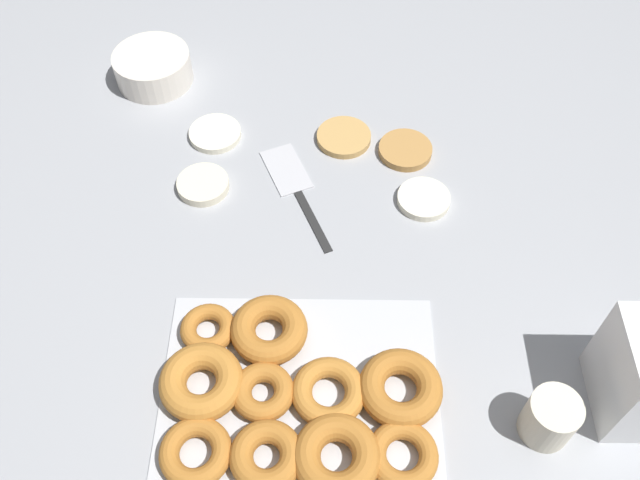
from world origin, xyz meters
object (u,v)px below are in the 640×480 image
at_px(pancake_1, 344,137).
at_px(donut_tray, 293,399).
at_px(paper_cup, 550,418).
at_px(pancake_3, 405,150).
at_px(spatula, 292,180).
at_px(pancake_2, 215,134).
at_px(pancake_0, 203,185).
at_px(pancake_4, 424,199).
at_px(batter_bowl, 153,68).

height_order(pancake_1, donut_tray, donut_tray).
xyz_separation_m(pancake_1, paper_cup, (0.26, -0.54, 0.03)).
relative_size(pancake_3, spatula, 0.39).
bearing_deg(pancake_2, donut_tray, -72.58).
height_order(pancake_0, pancake_4, pancake_0).
height_order(pancake_0, batter_bowl, batter_bowl).
distance_m(pancake_3, paper_cup, 0.53).
xyz_separation_m(pancake_4, donut_tray, (-0.21, -0.36, 0.01)).
bearing_deg(pancake_4, paper_cup, -71.79).
bearing_deg(pancake_4, batter_bowl, 148.81).
distance_m(pancake_1, paper_cup, 0.60).
relative_size(batter_bowl, paper_cup, 1.94).
distance_m(pancake_3, batter_bowl, 0.51).
bearing_deg(pancake_0, pancake_1, 25.99).
bearing_deg(batter_bowl, pancake_3, -21.82).
xyz_separation_m(pancake_4, paper_cup, (0.13, -0.39, 0.03)).
xyz_separation_m(pancake_4, spatula, (-0.22, 0.04, -0.00)).
relative_size(donut_tray, batter_bowl, 2.64).
bearing_deg(donut_tray, pancake_1, 81.82).
bearing_deg(batter_bowl, pancake_4, -31.19).
xyz_separation_m(pancake_0, donut_tray, (0.17, -0.39, 0.01)).
bearing_deg(pancake_2, paper_cup, -47.58).
bearing_deg(batter_bowl, donut_tray, -66.22).
height_order(pancake_0, donut_tray, donut_tray).
bearing_deg(batter_bowl, spatula, -43.27).
bearing_deg(spatula, pancake_0, 73.33).
xyz_separation_m(donut_tray, batter_bowl, (-0.29, 0.67, 0.01)).
bearing_deg(pancake_4, pancake_3, 102.06).
relative_size(pancake_0, pancake_2, 0.94).
height_order(pancake_0, pancake_3, pancake_0).
height_order(pancake_2, donut_tray, donut_tray).
height_order(pancake_2, pancake_3, pancake_3).
xyz_separation_m(batter_bowl, paper_cup, (0.63, -0.70, 0.01)).
bearing_deg(pancake_3, pancake_2, 173.76).
bearing_deg(pancake_0, pancake_2, 86.60).
distance_m(donut_tray, paper_cup, 0.34).
distance_m(pancake_1, spatula, 0.14).
relative_size(pancake_0, donut_tray, 0.23).
relative_size(pancake_2, pancake_3, 0.99).
relative_size(pancake_4, spatula, 0.37).
bearing_deg(pancake_3, batter_bowl, 158.18).
bearing_deg(pancake_2, spatula, -36.66).
bearing_deg(pancake_0, pancake_3, 13.89).
height_order(pancake_1, pancake_4, same).
relative_size(pancake_1, spatula, 0.41).
height_order(pancake_3, spatula, pancake_3).
xyz_separation_m(pancake_1, spatula, (-0.09, -0.10, -0.00)).
height_order(pancake_1, paper_cup, paper_cup).
bearing_deg(donut_tray, pancake_2, 107.42).
relative_size(pancake_3, paper_cup, 1.26).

